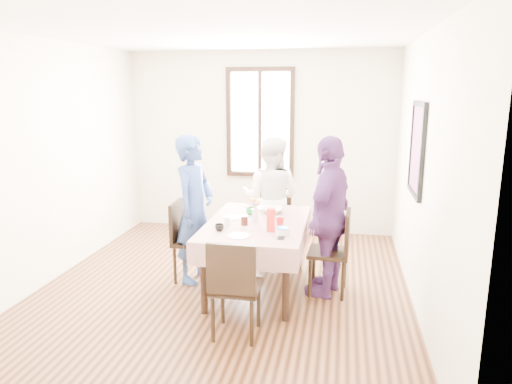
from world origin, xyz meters
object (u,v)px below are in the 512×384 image
chair_left (193,241)px  chair_far (271,224)px  dining_table (257,256)px  person_left (194,209)px  chair_near (236,287)px  person_far (271,199)px  person_right (328,217)px  chair_right (328,252)px

chair_left → chair_far: 1.15m
dining_table → person_left: size_ratio=0.87×
chair_near → person_left: 1.41m
person_left → dining_table: bearing=-88.8°
person_far → chair_far: bearing=-83.6°
person_far → person_right: person_right is taller
person_left → person_far: bearing=-29.9°
chair_left → chair_right: same height
dining_table → person_left: person_left is taller
chair_far → person_far: 0.33m
chair_near → person_right: person_right is taller
chair_right → chair_near: bearing=146.6°
chair_left → chair_right: size_ratio=1.00×
chair_far → person_far: (0.00, -0.02, 0.33)m
chair_near → person_far: (0.00, 1.97, 0.33)m
chair_left → chair_right: 1.53m
chair_far → person_right: size_ratio=0.54×
chair_far → person_right: (0.74, -0.95, 0.39)m
chair_right → person_left: size_ratio=0.55×
person_far → person_right: 1.19m
chair_left → chair_near: (0.76, -1.13, 0.00)m
person_left → chair_near: bearing=-135.1°
chair_left → chair_right: (1.53, -0.09, 0.00)m
chair_right → person_right: 0.39m
chair_left → person_right: person_right is taller
chair_near → dining_table: bearing=89.8°
person_far → chair_left: bearing=54.1°
chair_right → chair_far: size_ratio=1.00×
chair_left → chair_near: 1.37m
chair_near → person_left: (-0.74, 1.13, 0.38)m
chair_right → person_right: (-0.02, -0.00, 0.39)m
chair_far → chair_right: bearing=138.4°
person_far → person_right: (0.74, -0.93, 0.06)m
chair_far → person_right: 1.27m
chair_far → person_left: 1.20m
dining_table → chair_left: chair_left is taller
person_left → person_far: size_ratio=1.06×
dining_table → person_far: 1.06m
dining_table → person_far: (0.00, 0.98, 0.41)m
chair_right → person_far: 1.25m
dining_table → chair_near: bearing=-90.0°
chair_far → person_far: person_far is taller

